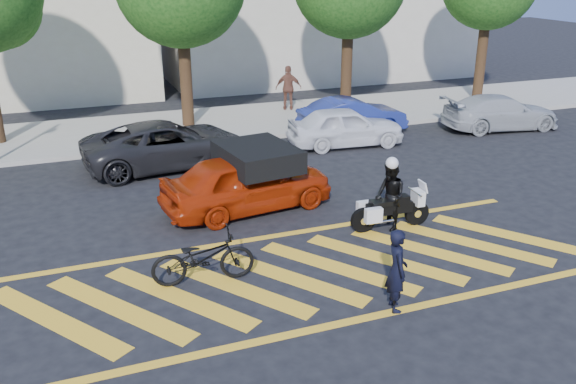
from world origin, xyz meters
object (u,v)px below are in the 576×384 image
object	(u,v)px
parked_mid_left	(167,144)
police_motorcycle	(390,210)
officer_bike	(397,270)
parked_far_right	(501,112)
parked_mid_right	(346,127)
parked_right	(352,116)
bicycle	(203,257)
red_convertible	(247,182)
officer_moto	(390,196)

from	to	relation	value
parked_mid_left	police_motorcycle	bearing A→B (deg)	-153.95
officer_bike	parked_far_right	world-z (taller)	officer_bike
parked_mid_right	parked_right	size ratio (longest dim) A/B	1.00
police_motorcycle	bicycle	bearing A→B (deg)	-165.48
red_convertible	parked_mid_left	world-z (taller)	red_convertible
parked_mid_left	bicycle	bearing A→B (deg)	169.00
bicycle	police_motorcycle	size ratio (longest dim) A/B	1.01
officer_bike	police_motorcycle	xyz separation A→B (m)	(1.67, 3.15, -0.31)
police_motorcycle	officer_moto	world-z (taller)	officer_moto
police_motorcycle	parked_right	size ratio (longest dim) A/B	0.51
red_convertible	parked_mid_right	xyz separation A→B (m)	(4.78, 4.23, -0.07)
bicycle	red_convertible	bearing A→B (deg)	-25.56
parked_mid_left	parked_far_right	world-z (taller)	parked_mid_left
bicycle	parked_mid_left	world-z (taller)	parked_mid_left
parked_mid_right	officer_bike	bearing A→B (deg)	164.69
parked_mid_right	parked_right	world-z (taller)	parked_mid_right
officer_bike	parked_right	size ratio (longest dim) A/B	0.40
officer_bike	parked_mid_left	distance (m)	9.88
parked_right	officer_bike	bearing A→B (deg)	157.32
bicycle	parked_far_right	distance (m)	14.99
bicycle	parked_right	size ratio (longest dim) A/B	0.51
bicycle	officer_moto	bearing A→B (deg)	-73.56
officer_bike	red_convertible	world-z (taller)	officer_bike
bicycle	officer_moto	world-z (taller)	officer_moto
police_motorcycle	parked_mid_right	bearing A→B (deg)	75.85
parked_mid_left	parked_right	bearing A→B (deg)	-84.40
bicycle	parked_right	bearing A→B (deg)	-35.88
parked_mid_left	parked_right	world-z (taller)	parked_mid_left
officer_moto	parked_mid_right	size ratio (longest dim) A/B	0.42
officer_bike	parked_mid_left	bearing A→B (deg)	27.68
red_convertible	parked_mid_right	bearing A→B (deg)	-56.76
parked_mid_left	parked_right	size ratio (longest dim) A/B	1.28
officer_moto	parked_mid_left	distance (m)	7.58
bicycle	parked_right	world-z (taller)	parked_right
officer_bike	officer_moto	distance (m)	3.56
parked_mid_left	parked_mid_right	size ratio (longest dim) A/B	1.28
police_motorcycle	parked_right	distance (m)	8.38
officer_moto	red_convertible	world-z (taller)	officer_moto
red_convertible	officer_moto	bearing A→B (deg)	-138.18
officer_bike	parked_far_right	size ratio (longest dim) A/B	0.36
red_convertible	parked_far_right	world-z (taller)	red_convertible
officer_moto	parked_mid_left	xyz separation A→B (m)	(-3.99, 6.45, -0.12)
red_convertible	parked_mid_left	xyz separation A→B (m)	(-1.25, 4.14, -0.04)
parked_mid_left	parked_far_right	xyz separation A→B (m)	(12.37, 0.00, -0.07)
police_motorcycle	parked_mid_left	world-z (taller)	parked_mid_left
police_motorcycle	parked_far_right	world-z (taller)	parked_far_right
officer_bike	police_motorcycle	distance (m)	3.58
red_convertible	parked_far_right	size ratio (longest dim) A/B	0.99
parked_mid_right	parked_far_right	xyz separation A→B (m)	(6.34, -0.08, -0.03)
parked_right	parked_mid_left	bearing A→B (deg)	101.47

